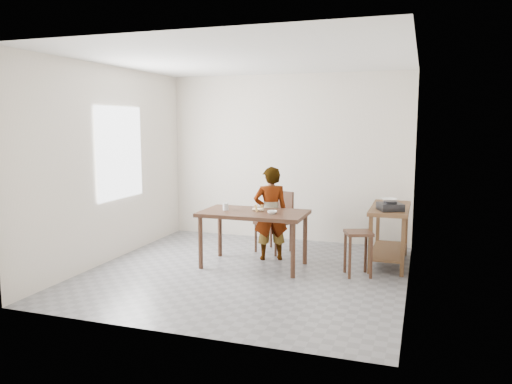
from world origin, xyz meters
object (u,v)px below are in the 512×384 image
(dining_table, at_px, (254,239))
(child, at_px, (271,213))
(dining_chair, at_px, (273,222))
(stool, at_px, (358,253))
(prep_counter, at_px, (389,235))

(dining_table, distance_m, child, 0.51)
(dining_chair, bearing_deg, child, -57.79)
(dining_chair, bearing_deg, stool, -9.62)
(child, relative_size, dining_chair, 1.47)
(dining_table, xyz_separation_m, stool, (1.38, 0.03, -0.09))
(child, xyz_separation_m, dining_chair, (-0.09, 0.42, -0.21))
(dining_table, bearing_deg, prep_counter, 22.15)
(dining_table, height_order, child, child)
(child, distance_m, dining_chair, 0.48)
(dining_table, xyz_separation_m, prep_counter, (1.72, 0.70, 0.03))
(stool, bearing_deg, prep_counter, 63.43)
(child, xyz_separation_m, stool, (1.27, -0.37, -0.38))
(prep_counter, bearing_deg, stool, -116.57)
(prep_counter, xyz_separation_m, dining_chair, (-1.69, 0.12, 0.05))
(child, bearing_deg, dining_chair, -103.52)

